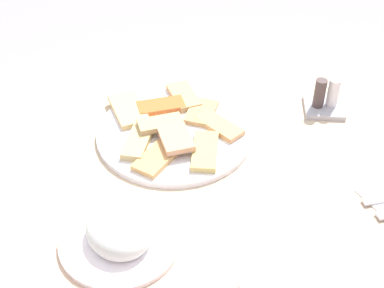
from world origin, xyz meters
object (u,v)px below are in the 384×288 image
dining_table (204,196)px  pide_platter (173,130)px  condiment_caddy (325,100)px  salad_plate_greens (120,234)px

dining_table → pide_platter: bearing=-66.7°
dining_table → pide_platter: size_ratio=3.12×
condiment_caddy → dining_table: bearing=29.9°
condiment_caddy → salad_plate_greens: bearing=36.0°
salad_plate_greens → condiment_caddy: condiment_caddy is taller
dining_table → pide_platter: 0.16m
salad_plate_greens → condiment_caddy: 0.59m
pide_platter → condiment_caddy: 0.36m
dining_table → condiment_caddy: bearing=-150.1°
dining_table → salad_plate_greens: bearing=44.9°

